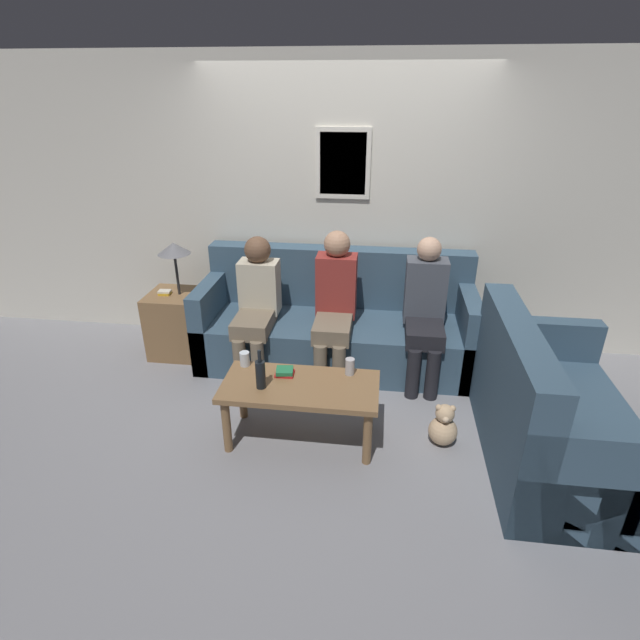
# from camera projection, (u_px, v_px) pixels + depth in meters

# --- Properties ---
(ground_plane) EXTENTS (16.00, 16.00, 0.00)m
(ground_plane) POSITION_uv_depth(u_px,v_px,m) (329.00, 389.00, 4.20)
(ground_plane) COLOR gray
(wall_back) EXTENTS (9.00, 0.08, 2.60)m
(wall_back) POSITION_uv_depth(u_px,v_px,m) (342.00, 208.00, 4.53)
(wall_back) COLOR silver
(wall_back) RESTS_ON ground_plane
(couch_main) EXTENTS (2.41, 0.88, 0.98)m
(couch_main) POSITION_uv_depth(u_px,v_px,m) (336.00, 326.00, 4.54)
(couch_main) COLOR #385166
(couch_main) RESTS_ON ground_plane
(couch_side) EXTENTS (0.88, 1.48, 0.98)m
(couch_side) POSITION_uv_depth(u_px,v_px,m) (549.00, 417.00, 3.29)
(couch_side) COLOR #385166
(couch_side) RESTS_ON ground_plane
(coffee_table) EXTENTS (1.08, 0.52, 0.46)m
(coffee_table) POSITION_uv_depth(u_px,v_px,m) (300.00, 393.00, 3.46)
(coffee_table) COLOR olive
(coffee_table) RESTS_ON ground_plane
(side_table_with_lamp) EXTENTS (0.47, 0.47, 1.08)m
(side_table_with_lamp) POSITION_uv_depth(u_px,v_px,m) (177.00, 319.00, 4.64)
(side_table_with_lamp) COLOR olive
(side_table_with_lamp) RESTS_ON ground_plane
(wine_bottle) EXTENTS (0.07, 0.07, 0.29)m
(wine_bottle) POSITION_uv_depth(u_px,v_px,m) (260.00, 374.00, 3.35)
(wine_bottle) COLOR black
(wine_bottle) RESTS_ON coffee_table
(drinking_glass) EXTENTS (0.07, 0.07, 0.11)m
(drinking_glass) POSITION_uv_depth(u_px,v_px,m) (245.00, 359.00, 3.64)
(drinking_glass) COLOR silver
(drinking_glass) RESTS_ON coffee_table
(book_stack) EXTENTS (0.14, 0.13, 0.05)m
(book_stack) POSITION_uv_depth(u_px,v_px,m) (285.00, 372.00, 3.53)
(book_stack) COLOR red
(book_stack) RESTS_ON coffee_table
(soda_can) EXTENTS (0.07, 0.07, 0.12)m
(soda_can) POSITION_uv_depth(u_px,v_px,m) (350.00, 367.00, 3.52)
(soda_can) COLOR #BCBCC1
(soda_can) RESTS_ON coffee_table
(person_left) EXTENTS (0.34, 0.65, 1.17)m
(person_left) POSITION_uv_depth(u_px,v_px,m) (257.00, 301.00, 4.29)
(person_left) COLOR #756651
(person_left) RESTS_ON ground_plane
(person_middle) EXTENTS (0.34, 0.66, 1.24)m
(person_middle) POSITION_uv_depth(u_px,v_px,m) (335.00, 301.00, 4.21)
(person_middle) COLOR #756651
(person_middle) RESTS_ON ground_plane
(person_right) EXTENTS (0.34, 0.63, 1.21)m
(person_right) POSITION_uv_depth(u_px,v_px,m) (425.00, 307.00, 4.13)
(person_right) COLOR black
(person_right) RESTS_ON ground_plane
(teddy_bear) EXTENTS (0.20, 0.20, 0.32)m
(teddy_bear) POSITION_uv_depth(u_px,v_px,m) (443.00, 427.00, 3.52)
(teddy_bear) COLOR tan
(teddy_bear) RESTS_ON ground_plane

